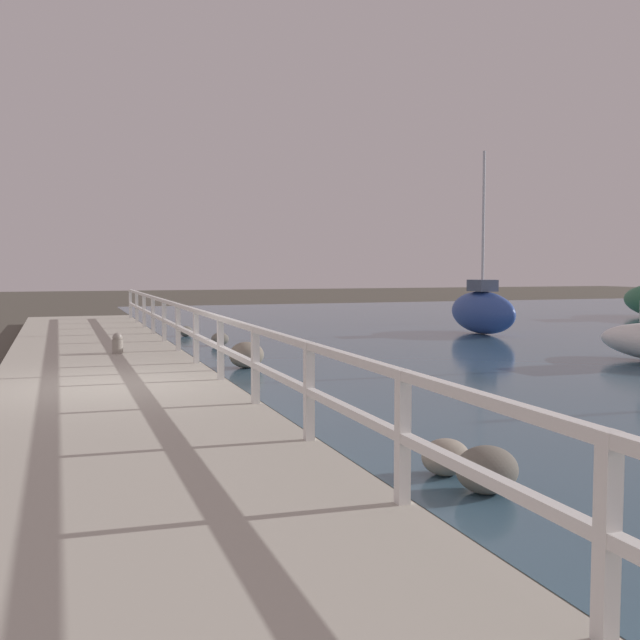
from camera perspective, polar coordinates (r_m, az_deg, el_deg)
ground_plane at (r=12.39m, az=-15.55°, el=-6.05°), size 120.00×120.00×0.00m
dock_walkway at (r=12.37m, az=-15.56°, el=-5.42°), size 3.70×36.00×0.27m
railing at (r=12.49m, az=-7.60°, el=-1.28°), size 0.10×32.50×1.06m
boulder_water_edge at (r=20.65m, az=-7.63°, el=-1.45°), size 0.48×0.44×0.36m
boulder_downstream at (r=23.65m, az=-10.19°, el=-0.85°), size 0.43×0.38×0.32m
boulder_near_dock at (r=7.37m, az=12.60°, el=-11.07°), size 0.60×0.54×0.45m
boulder_far_strip at (r=16.00m, az=-5.62°, el=-2.66°), size 0.75×0.67×0.56m
boulder_upstream at (r=7.91m, az=9.55°, el=-10.26°), size 0.51×0.46×0.38m
mooring_bollard at (r=16.78m, az=-15.17°, el=-1.73°), size 0.24×0.24×0.45m
sailboat_blue at (r=24.66m, az=12.24°, el=0.71°), size 0.96×3.51×5.83m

